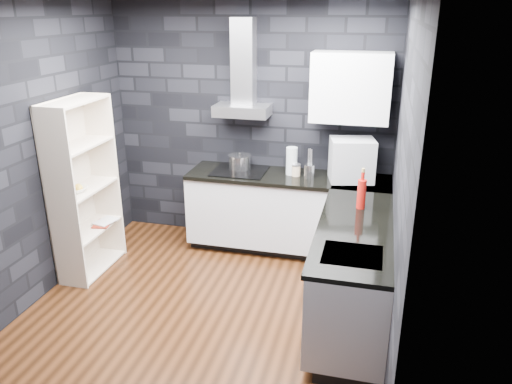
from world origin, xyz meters
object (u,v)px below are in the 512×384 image
at_px(glass_vase, 292,161).
at_px(fruit_bowl, 77,189).
at_px(pot, 240,162).
at_px(storage_jar, 296,171).
at_px(utensil_crock, 309,171).
at_px(red_bottle, 361,194).
at_px(bookshelf, 84,189).
at_px(appliance_garage, 352,160).

relative_size(glass_vase, fruit_bowl, 1.48).
xyz_separation_m(pot, storage_jar, (0.65, -0.06, -0.03)).
xyz_separation_m(pot, glass_vase, (0.59, -0.02, 0.07)).
distance_m(pot, storage_jar, 0.65).
xyz_separation_m(utensil_crock, red_bottle, (0.58, -0.74, 0.06)).
bearing_deg(bookshelf, fruit_bowl, -89.45).
xyz_separation_m(utensil_crock, appliance_garage, (0.44, 0.01, 0.15)).
xyz_separation_m(red_bottle, bookshelf, (-2.73, -0.16, -0.13)).
xyz_separation_m(glass_vase, red_bottle, (0.79, -0.81, -0.02)).
height_order(utensil_crock, bookshelf, bookshelf).
height_order(glass_vase, appliance_garage, appliance_garage).
distance_m(appliance_garage, red_bottle, 0.78).
distance_m(storage_jar, bookshelf, 2.21).
height_order(red_bottle, bookshelf, bookshelf).
relative_size(utensil_crock, red_bottle, 0.53).
height_order(glass_vase, utensil_crock, glass_vase).
relative_size(storage_jar, bookshelf, 0.06).
bearing_deg(bookshelf, glass_vase, 27.07).
relative_size(bookshelf, fruit_bowl, 8.82).
height_order(storage_jar, utensil_crock, utensil_crock).
xyz_separation_m(glass_vase, appliance_garage, (0.64, -0.05, 0.07)).
height_order(bookshelf, fruit_bowl, bookshelf).
relative_size(pot, glass_vase, 0.81).
height_order(glass_vase, bookshelf, bookshelf).
relative_size(pot, appliance_garage, 0.55).
distance_m(pot, appliance_garage, 1.24).
bearing_deg(glass_vase, utensil_crock, -17.82).
distance_m(glass_vase, fruit_bowl, 2.23).
height_order(pot, red_bottle, red_bottle).
bearing_deg(appliance_garage, fruit_bowl, -170.78).
xyz_separation_m(pot, utensil_crock, (0.80, -0.08, -0.01)).
distance_m(storage_jar, appliance_garage, 0.61).
distance_m(pot, glass_vase, 0.60).
bearing_deg(red_bottle, glass_vase, 134.17).
bearing_deg(storage_jar, red_bottle, -46.57).
xyz_separation_m(appliance_garage, bookshelf, (-2.59, -0.92, -0.22)).
height_order(glass_vase, storage_jar, glass_vase).
height_order(storage_jar, bookshelf, bookshelf).
height_order(glass_vase, red_bottle, glass_vase).
bearing_deg(glass_vase, fruit_bowl, -150.70).
bearing_deg(red_bottle, fruit_bowl, -174.11).
bearing_deg(utensil_crock, pot, 173.98).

